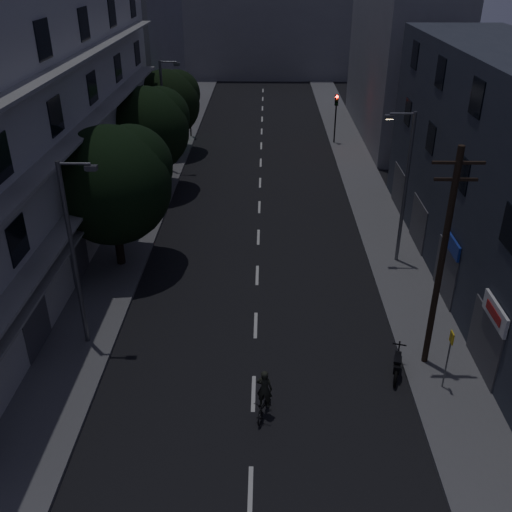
{
  "coord_description": "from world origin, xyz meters",
  "views": [
    {
      "loc": [
        0.39,
        -10.16,
        14.81
      ],
      "look_at": [
        0.0,
        12.0,
        3.0
      ],
      "focal_mm": 40.0,
      "sensor_mm": 36.0,
      "label": 1
    }
  ],
  "objects_px": {
    "utility_pole": "(442,259)",
    "bus_stop_sign": "(449,350)",
    "cyclist": "(264,400)",
    "motorcycle": "(397,365)"
  },
  "relations": [
    {
      "from": "utility_pole",
      "to": "motorcycle",
      "type": "relative_size",
      "value": 4.89
    },
    {
      "from": "bus_stop_sign",
      "to": "motorcycle",
      "type": "distance_m",
      "value": 2.29
    },
    {
      "from": "utility_pole",
      "to": "bus_stop_sign",
      "type": "bearing_deg",
      "value": -79.13
    },
    {
      "from": "bus_stop_sign",
      "to": "cyclist",
      "type": "bearing_deg",
      "value": -168.07
    },
    {
      "from": "utility_pole",
      "to": "cyclist",
      "type": "xyz_separation_m",
      "value": [
        -6.5,
        -3.01,
        -4.2
      ]
    },
    {
      "from": "utility_pole",
      "to": "cyclist",
      "type": "distance_m",
      "value": 8.3
    },
    {
      "from": "bus_stop_sign",
      "to": "motorcycle",
      "type": "bearing_deg",
      "value": 152.54
    },
    {
      "from": "motorcycle",
      "to": "cyclist",
      "type": "distance_m",
      "value": 5.68
    },
    {
      "from": "motorcycle",
      "to": "cyclist",
      "type": "height_order",
      "value": "cyclist"
    },
    {
      "from": "utility_pole",
      "to": "motorcycle",
      "type": "height_order",
      "value": "utility_pole"
    }
  ]
}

